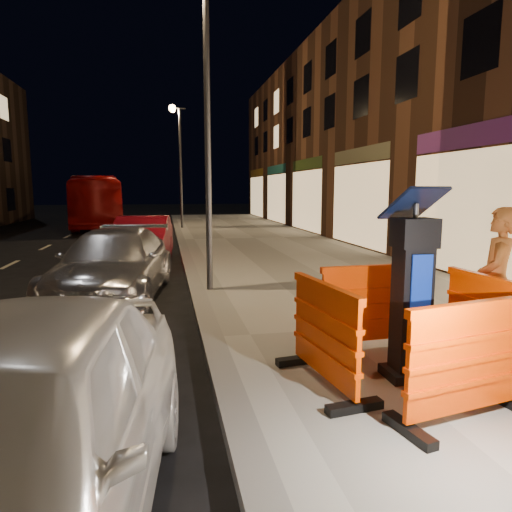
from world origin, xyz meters
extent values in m
plane|color=black|center=(0.00, 0.00, 0.00)|extent=(120.00, 120.00, 0.00)
cube|color=gray|center=(3.00, 0.00, 0.07)|extent=(6.00, 60.00, 0.15)
cube|color=slate|center=(0.00, 0.00, 0.07)|extent=(0.30, 60.00, 0.15)
cube|color=black|center=(1.92, -1.75, 1.10)|extent=(0.66, 0.66, 1.91)
cube|color=#FF4100|center=(1.92, -2.70, 0.68)|extent=(1.45, 0.81, 1.06)
cube|color=#FF4100|center=(1.92, -0.80, 0.68)|extent=(1.39, 0.63, 1.06)
cube|color=#FF4100|center=(0.97, -1.75, 0.68)|extent=(0.75, 1.43, 1.06)
cube|color=#FF4100|center=(2.87, -1.75, 0.68)|extent=(0.65, 1.40, 1.06)
imported|color=silver|center=(-1.62, 3.24, 0.00)|extent=(2.49, 4.85, 1.35)
imported|color=maroon|center=(-1.25, 7.38, 0.00)|extent=(1.77, 4.26, 1.37)
imported|color=#940809|center=(-4.48, 20.79, 0.00)|extent=(3.93, 10.38, 2.82)
imported|color=#A85925|center=(3.30, -1.28, 1.05)|extent=(0.75, 0.77, 1.79)
cylinder|color=#3F3F44|center=(0.25, 3.00, 3.15)|extent=(0.12, 0.12, 6.00)
cylinder|color=#3F3F44|center=(0.25, 18.00, 3.15)|extent=(0.12, 0.12, 6.00)
camera|label=1|loc=(-0.59, -5.99, 2.15)|focal=32.00mm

